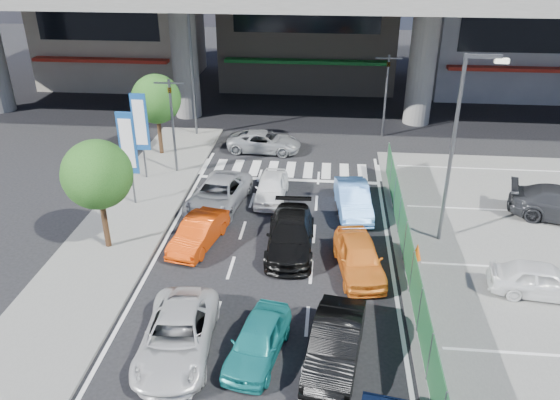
# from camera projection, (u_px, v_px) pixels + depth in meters

# --- Properties ---
(ground) EXTENTS (120.00, 120.00, 0.00)m
(ground) POSITION_uv_depth(u_px,v_px,m) (261.00, 318.00, 18.94)
(ground) COLOR black
(ground) RESTS_ON ground
(sidewalk_left) EXTENTS (4.00, 30.00, 0.12)m
(sidewalk_left) POSITION_uv_depth(u_px,v_px,m) (109.00, 247.00, 23.07)
(sidewalk_left) COLOR #62625F
(sidewalk_left) RESTS_ON ground
(fence_run) EXTENTS (0.16, 22.00, 1.80)m
(fence_run) POSITION_uv_depth(u_px,v_px,m) (415.00, 289.00, 18.98)
(fence_run) COLOR #1B4F2A
(fence_run) RESTS_ON ground
(building_west) EXTENTS (12.00, 10.90, 13.00)m
(building_west) POSITION_uv_depth(u_px,v_px,m) (119.00, 2.00, 45.80)
(building_west) COLOR gray
(building_west) RESTS_ON ground
(building_east) EXTENTS (12.00, 10.90, 12.00)m
(building_east) POSITION_uv_depth(u_px,v_px,m) (510.00, 13.00, 43.30)
(building_east) COLOR gray
(building_east) RESTS_ON ground
(traffic_light_left) EXTENTS (1.60, 1.24, 5.20)m
(traffic_light_left) POSITION_uv_depth(u_px,v_px,m) (171.00, 103.00, 28.36)
(traffic_light_left) COLOR #595B60
(traffic_light_left) RESTS_ON ground
(traffic_light_right) EXTENTS (1.60, 1.24, 5.20)m
(traffic_light_right) POSITION_uv_depth(u_px,v_px,m) (387.00, 76.00, 33.59)
(traffic_light_right) COLOR #595B60
(traffic_light_right) RESTS_ON ground
(street_lamp_right) EXTENTS (1.65, 0.22, 8.00)m
(street_lamp_right) POSITION_uv_depth(u_px,v_px,m) (459.00, 136.00, 21.52)
(street_lamp_right) COLOR #595B60
(street_lamp_right) RESTS_ON ground
(street_lamp_left) EXTENTS (1.65, 0.22, 8.00)m
(street_lamp_left) POSITION_uv_depth(u_px,v_px,m) (194.00, 62.00, 33.33)
(street_lamp_left) COLOR #595B60
(street_lamp_left) RESTS_ON ground
(signboard_near) EXTENTS (0.80, 0.14, 4.70)m
(signboard_near) POSITION_uv_depth(u_px,v_px,m) (128.00, 146.00, 25.28)
(signboard_near) COLOR #595B60
(signboard_near) RESTS_ON ground
(signboard_far) EXTENTS (0.80, 0.14, 4.70)m
(signboard_far) POSITION_uv_depth(u_px,v_px,m) (140.00, 125.00, 27.98)
(signboard_far) COLOR #595B60
(signboard_far) RESTS_ON ground
(tree_near) EXTENTS (2.80, 2.80, 4.80)m
(tree_near) POSITION_uv_depth(u_px,v_px,m) (97.00, 175.00, 21.57)
(tree_near) COLOR #382314
(tree_near) RESTS_ON ground
(tree_far) EXTENTS (2.80, 2.80, 4.80)m
(tree_far) POSITION_uv_depth(u_px,v_px,m) (156.00, 99.00, 30.97)
(tree_far) COLOR #382314
(tree_far) RESTS_ON ground
(sedan_white_mid_left) EXTENTS (2.49, 4.84, 1.31)m
(sedan_white_mid_left) POSITION_uv_depth(u_px,v_px,m) (177.00, 336.00, 17.17)
(sedan_white_mid_left) COLOR silver
(sedan_white_mid_left) RESTS_ON ground
(taxi_teal_mid) EXTENTS (2.10, 3.82, 1.23)m
(taxi_teal_mid) POSITION_uv_depth(u_px,v_px,m) (258.00, 341.00, 17.03)
(taxi_teal_mid) COLOR teal
(taxi_teal_mid) RESTS_ON ground
(hatch_black_mid_right) EXTENTS (2.06, 4.36, 1.38)m
(hatch_black_mid_right) POSITION_uv_depth(u_px,v_px,m) (335.00, 344.00, 16.78)
(hatch_black_mid_right) COLOR black
(hatch_black_mid_right) RESTS_ON ground
(taxi_orange_left) EXTENTS (2.08, 3.95, 1.24)m
(taxi_orange_left) POSITION_uv_depth(u_px,v_px,m) (199.00, 233.00, 23.01)
(taxi_orange_left) COLOR #D73B07
(taxi_orange_left) RESTS_ON ground
(sedan_black_mid) EXTENTS (2.04, 4.80, 1.38)m
(sedan_black_mid) POSITION_uv_depth(u_px,v_px,m) (290.00, 235.00, 22.70)
(sedan_black_mid) COLOR black
(sedan_black_mid) RESTS_ON ground
(taxi_orange_right) EXTENTS (2.24, 4.25, 1.38)m
(taxi_orange_right) POSITION_uv_depth(u_px,v_px,m) (359.00, 257.00, 21.20)
(taxi_orange_right) COLOR orange
(taxi_orange_right) RESTS_ON ground
(wagon_silver_front_left) EXTENTS (2.95, 5.12, 1.34)m
(wagon_silver_front_left) POSITION_uv_depth(u_px,v_px,m) (218.00, 195.00, 26.15)
(wagon_silver_front_left) COLOR #A6A7AD
(wagon_silver_front_left) RESTS_ON ground
(sedan_white_front_mid) EXTENTS (1.55, 3.72, 1.26)m
(sedan_white_front_mid) POSITION_uv_depth(u_px,v_px,m) (271.00, 187.00, 26.95)
(sedan_white_front_mid) COLOR white
(sedan_white_front_mid) RESTS_ON ground
(kei_truck_front_right) EXTENTS (1.86, 4.24, 1.35)m
(kei_truck_front_right) POSITION_uv_depth(u_px,v_px,m) (353.00, 199.00, 25.67)
(kei_truck_front_right) COLOR #5998EC
(kei_truck_front_right) RESTS_ON ground
(crossing_wagon_silver) EXTENTS (4.49, 2.28, 1.22)m
(crossing_wagon_silver) POSITION_uv_depth(u_px,v_px,m) (264.00, 142.00, 32.70)
(crossing_wagon_silver) COLOR #999DA0
(crossing_wagon_silver) RESTS_ON ground
(parked_sedan_white) EXTENTS (3.90, 1.96, 1.27)m
(parked_sedan_white) POSITION_uv_depth(u_px,v_px,m) (542.00, 280.00, 19.81)
(parked_sedan_white) COLOR white
(parked_sedan_white) RESTS_ON parking_lot
(traffic_cone) EXTENTS (0.47, 0.47, 0.73)m
(traffic_cone) POSITION_uv_depth(u_px,v_px,m) (417.00, 251.00, 22.03)
(traffic_cone) COLOR #F45C0D
(traffic_cone) RESTS_ON parking_lot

